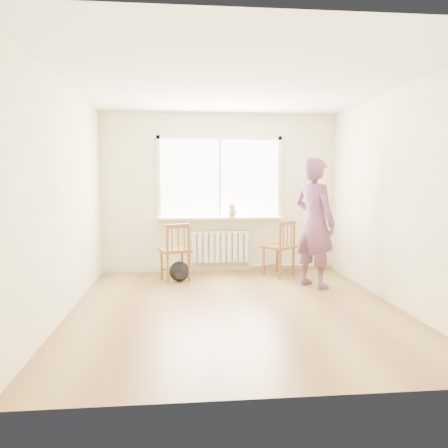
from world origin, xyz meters
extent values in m
plane|color=olive|center=(0.00, 0.00, 0.00)|extent=(4.50, 4.50, 0.00)
plane|color=white|center=(0.00, 0.00, 2.70)|extent=(4.50, 4.50, 0.00)
cube|color=#F2ECC2|center=(0.00, 2.25, 1.35)|extent=(4.00, 0.01, 2.70)
cube|color=white|center=(0.00, 2.23, 1.60)|extent=(2.00, 0.02, 1.30)
cube|color=white|center=(0.00, 2.21, 2.28)|extent=(2.12, 0.05, 0.06)
cube|color=white|center=(-1.03, 2.21, 1.60)|extent=(0.06, 0.05, 1.42)
cube|color=white|center=(1.03, 2.21, 1.60)|extent=(0.06, 0.05, 1.42)
cube|color=white|center=(0.00, 2.21, 1.60)|extent=(0.04, 0.05, 1.30)
cube|color=white|center=(0.00, 2.14, 0.93)|extent=(2.15, 0.22, 0.04)
cube|color=white|center=(0.00, 2.20, 0.43)|extent=(1.00, 0.02, 0.55)
cube|color=white|center=(0.00, 2.15, 0.43)|extent=(1.00, 0.10, 0.51)
cube|color=white|center=(0.00, 2.15, 0.69)|extent=(1.00, 0.12, 0.03)
cylinder|color=silver|center=(1.25, 2.19, 0.08)|extent=(1.40, 0.04, 0.04)
cube|color=beige|center=(0.00, 2.23, 0.04)|extent=(4.00, 0.03, 0.08)
cube|color=brown|center=(-0.76, 1.57, 0.48)|extent=(0.56, 0.54, 0.04)
cylinder|color=brown|center=(-0.65, 1.79, 0.24)|extent=(0.04, 0.04, 0.48)
cylinder|color=brown|center=(-0.98, 1.68, 0.24)|extent=(0.04, 0.04, 0.48)
cylinder|color=brown|center=(-0.55, 1.46, 0.24)|extent=(0.04, 0.04, 0.48)
cylinder|color=brown|center=(-0.87, 1.36, 0.24)|extent=(0.04, 0.04, 0.48)
cylinder|color=brown|center=(-0.55, 1.46, 0.45)|extent=(0.04, 0.04, 0.91)
cylinder|color=brown|center=(-0.87, 1.36, 0.45)|extent=(0.04, 0.04, 0.91)
cube|color=brown|center=(-0.71, 1.41, 0.88)|extent=(0.36, 0.15, 0.06)
cylinder|color=brown|center=(-0.62, 1.44, 0.68)|extent=(0.02, 0.02, 0.36)
cylinder|color=brown|center=(-0.71, 1.41, 0.68)|extent=(0.02, 0.02, 0.36)
cylinder|color=brown|center=(-0.80, 1.38, 0.68)|extent=(0.02, 0.02, 0.36)
cube|color=brown|center=(0.93, 1.74, 0.48)|extent=(0.62, 0.62, 0.04)
cylinder|color=brown|center=(0.96, 1.98, 0.24)|extent=(0.04, 0.04, 0.48)
cylinder|color=brown|center=(0.69, 1.77, 0.24)|extent=(0.04, 0.04, 0.48)
cylinder|color=brown|center=(1.17, 1.70, 0.24)|extent=(0.04, 0.04, 0.48)
cylinder|color=brown|center=(0.90, 1.50, 0.24)|extent=(0.04, 0.04, 0.48)
cylinder|color=brown|center=(1.17, 1.70, 0.46)|extent=(0.04, 0.04, 0.91)
cylinder|color=brown|center=(0.90, 1.50, 0.46)|extent=(0.04, 0.04, 0.91)
cube|color=brown|center=(1.03, 1.60, 0.88)|extent=(0.32, 0.25, 0.06)
cylinder|color=brown|center=(1.11, 1.66, 0.69)|extent=(0.02, 0.02, 0.37)
cylinder|color=brown|center=(1.03, 1.60, 0.69)|extent=(0.02, 0.02, 0.37)
cylinder|color=brown|center=(0.96, 1.54, 0.69)|extent=(0.02, 0.02, 0.37)
imported|color=#D04561|center=(1.28, 0.97, 0.95)|extent=(0.75, 0.83, 1.90)
ellipsoid|color=#CCB28B|center=(0.19, 2.07, 1.05)|extent=(0.21, 0.28, 0.19)
sphere|color=#CCB28B|center=(0.18, 1.95, 1.14)|extent=(0.10, 0.10, 0.10)
cone|color=#CCB28B|center=(0.15, 1.95, 1.19)|extent=(0.03, 0.03, 0.04)
cone|color=#CCB28B|center=(0.20, 1.94, 1.19)|extent=(0.03, 0.03, 0.04)
cylinder|color=#CCB28B|center=(0.21, 2.20, 0.99)|extent=(0.05, 0.17, 0.02)
cylinder|color=#CCB28B|center=(0.15, 1.98, 1.00)|extent=(0.02, 0.02, 0.10)
cylinder|color=#CCB28B|center=(0.21, 1.97, 1.00)|extent=(0.02, 0.02, 0.10)
ellipsoid|color=black|center=(-0.70, 1.49, 0.16)|extent=(0.33, 0.26, 0.31)
camera|label=1|loc=(-0.66, -5.21, 1.57)|focal=35.00mm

